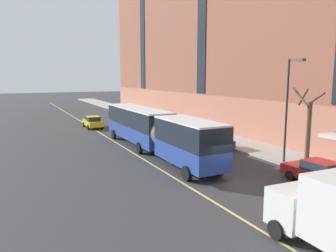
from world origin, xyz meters
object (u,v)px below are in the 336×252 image
parked_car_navy_1 (215,140)px  street_lamp (289,101)px  parked_car_navy_2 (172,127)px  taxi_cab (93,122)px  parked_car_green_0 (146,119)px  parked_car_white_6 (130,114)px  fire_hydrant (183,128)px  street_tree_mid_block (308,126)px  parked_car_red_5 (318,173)px  city_bus (153,129)px

parked_car_navy_1 → street_lamp: bearing=-76.7°
parked_car_navy_2 → taxi_cab: (-7.50, 8.61, -0.00)m
parked_car_green_0 → street_lamp: (1.78, -24.43, 4.14)m
parked_car_navy_1 → parked_car_green_0: bearing=90.2°
parked_car_green_0 → parked_car_navy_1: bearing=-89.8°
parked_car_white_6 → fire_hydrant: bearing=-83.9°
fire_hydrant → parked_car_green_0: bearing=101.9°
street_tree_mid_block → parked_car_red_5: bearing=-130.2°
parked_car_red_5 → taxi_cab: 30.18m
fire_hydrant → street_lamp: bearing=-89.7°
parked_car_green_0 → parked_car_navy_2: (0.04, -8.26, 0.00)m
parked_car_navy_1 → parked_car_white_6: bearing=89.9°
parked_car_green_0 → parked_car_navy_1: same height
parked_car_red_5 → parked_car_white_6: size_ratio=1.04×
parked_car_green_0 → street_tree_mid_block: street_tree_mid_block is taller
parked_car_green_0 → parked_car_white_6: bearing=89.3°
city_bus → taxi_cab: 16.79m
parked_car_green_0 → taxi_cab: size_ratio=1.01×
city_bus → parked_car_navy_1: bearing=-8.1°
parked_car_red_5 → parked_car_white_6: same height
taxi_cab → street_lamp: (9.23, -24.78, 4.14)m
parked_car_navy_2 → fire_hydrant: bearing=10.6°
parked_car_navy_2 → parked_car_red_5: (-0.13, -20.66, -0.00)m
parked_car_navy_2 → fire_hydrant: 1.69m
taxi_cab → parked_car_white_6: bearing=41.5°
parked_car_navy_2 → fire_hydrant: size_ratio=6.64×
parked_car_white_6 → street_lamp: street_lamp is taller
parked_car_navy_1 → taxi_cab: size_ratio=0.99×
city_bus → parked_car_white_6: 24.14m
taxi_cab → fire_hydrant: size_ratio=6.04×
street_tree_mid_block → parked_car_navy_1: bearing=110.2°
city_bus → parked_car_navy_2: 10.13m
city_bus → street_lamp: size_ratio=2.47×
parked_car_navy_1 → taxi_cab: 19.06m
parked_car_navy_1 → street_tree_mid_block: 8.88m
parked_car_navy_2 → street_tree_mid_block: street_tree_mid_block is taller
taxi_cab → parked_car_navy_2: bearing=-48.9°
city_bus → parked_car_navy_1: (5.99, -0.85, -1.37)m
parked_car_navy_1 → fire_hydrant: (1.62, 9.22, -0.29)m
city_bus → parked_car_navy_2: size_ratio=4.11×
fire_hydrant → parked_car_red_5: bearing=-94.8°
taxi_cab → street_lamp: bearing=-69.6°
parked_car_green_0 → parked_car_red_5: 28.92m
street_tree_mid_block → street_lamp: (-1.24, 0.80, 1.91)m
parked_car_red_5 → street_tree_mid_block: street_tree_mid_block is taller
parked_car_red_5 → parked_car_white_6: bearing=89.7°
parked_car_green_0 → parked_car_navy_1: size_ratio=1.02×
parked_car_white_6 → street_lamp: (1.70, -31.45, 4.14)m
city_bus → parked_car_red_5: bearing=-65.1°
parked_car_green_0 → street_lamp: bearing=-85.8°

